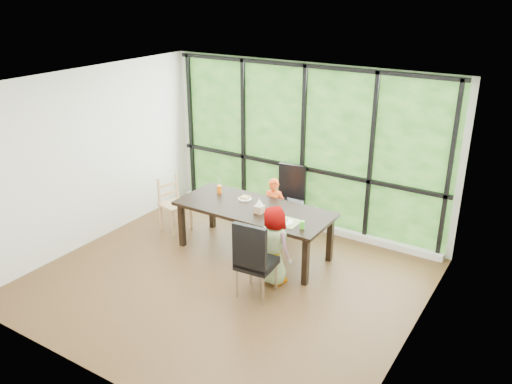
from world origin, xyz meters
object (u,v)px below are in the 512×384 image
dining_table (254,230)px  tissue_box (259,209)px  child_older (275,245)px  plate_far (245,199)px  plate_near (285,222)px  chair_end_beech (175,204)px  child_toddler (274,209)px  chair_window_leather (288,199)px  chair_interior_leather (257,258)px  orange_cup (219,189)px  green_cup (302,225)px

dining_table → tissue_box: size_ratio=18.55×
child_older → plate_far: (-0.97, 0.74, 0.20)m
plate_far → plate_near: 1.01m
chair_end_beech → plate_near: 2.20m
child_toddler → child_older: bearing=-71.1°
child_older → plate_near: 0.40m
chair_window_leather → chair_interior_leather: 2.01m
child_toddler → plate_far: size_ratio=4.85×
chair_window_leather → tissue_box: chair_window_leather is taller
plate_near → chair_end_beech: bearing=174.6°
chair_interior_leather → plate_near: chair_interior_leather is taller
dining_table → chair_end_beech: bearing=-179.7°
chair_end_beech → plate_far: 1.29m
plate_near → orange_cup: (-1.41, 0.41, 0.05)m
chair_end_beech → plate_far: bearing=-67.6°
plate_near → chair_interior_leather: bearing=-90.0°
chair_interior_leather → plate_far: chair_interior_leather is taller
orange_cup → green_cup: size_ratio=1.14×
dining_table → chair_interior_leather: 1.15m
child_older → orange_cup: child_older is taller
chair_end_beech → child_toddler: 1.64m
chair_window_leather → chair_end_beech: bearing=-157.2°
green_cup → tissue_box: 0.77m
green_cup → tissue_box: same height
chair_end_beech → child_older: size_ratio=0.81×
child_older → plate_near: bearing=-65.5°
chair_window_leather → plate_far: size_ratio=5.22×
dining_table → chair_interior_leather: bearing=-55.8°
child_toddler → plate_near: bearing=-63.7°
plate_far → tissue_box: bearing=-34.6°
chair_interior_leather → tissue_box: size_ratio=8.57×
child_toddler → child_older: (0.69, -1.14, 0.06)m
dining_table → chair_window_leather: chair_window_leather is taller
dining_table → plate_far: bearing=145.8°
plate_far → green_cup: 1.29m
chair_window_leather → orange_cup: size_ratio=8.88×
child_older → tissue_box: 0.72m
chair_end_beech → child_toddler: size_ratio=0.90×
orange_cup → tissue_box: size_ratio=0.97×
child_toddler → plate_near: size_ratio=4.35×
child_older → tissue_box: child_older is taller
chair_window_leather → child_toddler: 0.39m
dining_table → tissue_box: tissue_box is taller
child_older → tissue_box: size_ratio=8.84×
dining_table → orange_cup: 0.91m
chair_end_beech → plate_near: chair_end_beech is taller
child_toddler → orange_cup: 0.92m
child_toddler → orange_cup: child_toddler is taller
chair_end_beech → green_cup: 2.49m
chair_window_leather → chair_end_beech: (-1.56, -0.98, -0.09)m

